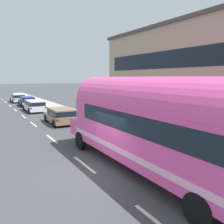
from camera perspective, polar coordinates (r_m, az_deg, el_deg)
ground_plane at (r=10.38m, az=-4.30°, el=-14.70°), size 300.00×300.00×0.00m
lane_markings at (r=22.87m, az=-12.24°, el=-1.96°), size 4.12×80.00×0.01m
sidewalk_slab at (r=21.19m, az=-3.69°, el=-2.41°), size 2.41×90.00×0.15m
painted_bus at (r=9.49m, az=10.85°, el=-2.49°), size 2.64×12.72×4.12m
car_lead at (r=21.06m, az=-12.58°, el=-0.71°), size 2.13×4.49×1.37m
car_second at (r=29.34m, az=-18.60°, el=1.64°), size 1.96×4.83×1.37m
car_third at (r=35.29m, az=-20.21°, el=2.62°), size 2.00×4.28×1.37m
car_fourth at (r=41.30m, az=-22.20°, el=3.30°), size 1.99×4.32×1.37m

